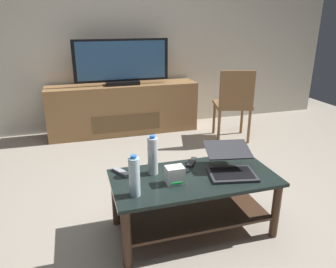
% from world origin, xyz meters
% --- Properties ---
extents(ground_plane, '(7.68, 7.68, 0.00)m').
position_xyz_m(ground_plane, '(0.00, 0.00, 0.00)').
color(ground_plane, '#9E9384').
extents(back_wall, '(6.40, 0.12, 2.80)m').
position_xyz_m(back_wall, '(0.00, 2.34, 1.40)').
color(back_wall, beige).
rests_on(back_wall, ground).
extents(coffee_table, '(1.16, 0.58, 0.44)m').
position_xyz_m(coffee_table, '(0.07, -0.31, 0.30)').
color(coffee_table, black).
rests_on(coffee_table, ground).
extents(media_cabinet, '(2.00, 0.42, 0.67)m').
position_xyz_m(media_cabinet, '(-0.05, 2.02, 0.34)').
color(media_cabinet, olive).
rests_on(media_cabinet, ground).
extents(television, '(1.23, 0.20, 0.59)m').
position_xyz_m(television, '(-0.05, 2.00, 0.95)').
color(television, black).
rests_on(television, media_cabinet).
extents(dining_chair, '(0.54, 0.54, 0.92)m').
position_xyz_m(dining_chair, '(1.23, 1.31, 0.52)').
color(dining_chair, brown).
rests_on(dining_chair, ground).
extents(laptop, '(0.39, 0.45, 0.17)m').
position_xyz_m(laptop, '(0.35, -0.31, 0.51)').
color(laptop, '#333338').
rests_on(laptop, coffee_table).
extents(router_box, '(0.12, 0.09, 0.12)m').
position_xyz_m(router_box, '(-0.09, -0.36, 0.50)').
color(router_box, white).
rests_on(router_box, coffee_table).
extents(water_bottle_near, '(0.07, 0.07, 0.28)m').
position_xyz_m(water_bottle_near, '(-0.38, -0.44, 0.57)').
color(water_bottle_near, silver).
rests_on(water_bottle_near, coffee_table).
extents(water_bottle_far, '(0.07, 0.07, 0.29)m').
position_xyz_m(water_bottle_far, '(-0.20, -0.18, 0.58)').
color(water_bottle_far, silver).
rests_on(water_bottle_far, coffee_table).
extents(cell_phone, '(0.11, 0.16, 0.01)m').
position_xyz_m(cell_phone, '(0.01, -0.18, 0.45)').
color(cell_phone, black).
rests_on(cell_phone, coffee_table).
extents(tv_remote, '(0.11, 0.16, 0.02)m').
position_xyz_m(tv_remote, '(-0.42, -0.11, 0.45)').
color(tv_remote, '#99999E').
rests_on(tv_remote, coffee_table).
extents(soundbar_remote, '(0.13, 0.16, 0.02)m').
position_xyz_m(soundbar_remote, '(0.13, -0.10, 0.45)').
color(soundbar_remote, '#2D2D30').
rests_on(soundbar_remote, coffee_table).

